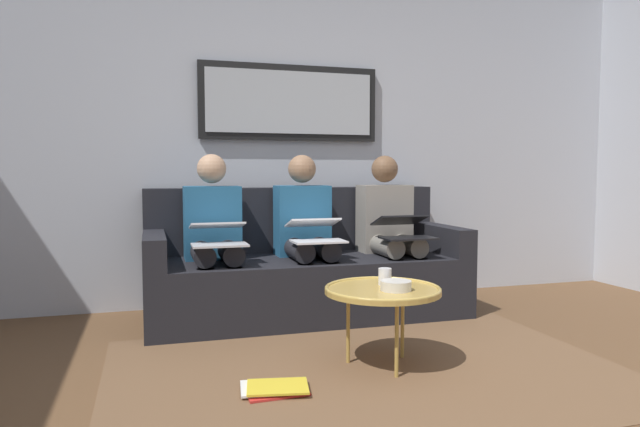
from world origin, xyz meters
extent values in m
cube|color=#B7BCC6|center=(0.00, -2.60, 1.30)|extent=(6.00, 0.12, 2.60)
cube|color=brown|center=(0.00, -0.85, 0.00)|extent=(2.60, 1.80, 0.01)
cube|color=black|center=(0.00, -2.05, 0.21)|extent=(2.20, 0.90, 0.42)
cube|color=black|center=(0.00, -2.40, 0.66)|extent=(2.20, 0.20, 0.48)
cube|color=black|center=(-1.03, -2.05, 0.52)|extent=(0.14, 0.90, 0.20)
cube|color=black|center=(1.03, -2.05, 0.52)|extent=(0.14, 0.90, 0.20)
cube|color=black|center=(0.00, -2.51, 1.55)|extent=(1.40, 0.04, 0.57)
cube|color=#B2B7BC|center=(0.00, -2.48, 1.55)|extent=(1.30, 0.01, 0.47)
cylinder|color=tan|center=(-0.10, -0.90, 0.40)|extent=(0.61, 0.61, 0.03)
torus|color=tan|center=(-0.10, -0.90, 0.41)|extent=(0.61, 0.61, 0.02)
cylinder|color=#B28E42|center=(-0.10, -0.72, 0.19)|extent=(0.02, 0.02, 0.39)
cylinder|color=#B28E42|center=(-0.26, -0.99, 0.19)|extent=(0.02, 0.02, 0.39)
cylinder|color=#B28E42|center=(0.06, -0.99, 0.19)|extent=(0.02, 0.02, 0.39)
cylinder|color=silver|center=(-0.15, -0.98, 0.46)|extent=(0.07, 0.07, 0.09)
cylinder|color=beige|center=(-0.15, -0.83, 0.44)|extent=(0.16, 0.16, 0.05)
cube|color=gray|center=(-0.64, -2.15, 0.67)|extent=(0.38, 0.22, 0.50)
sphere|color=brown|center=(-0.64, -2.15, 1.04)|extent=(0.20, 0.20, 0.20)
cylinder|color=gray|center=(-0.73, -1.94, 0.49)|extent=(0.14, 0.42, 0.14)
cylinder|color=gray|center=(-0.55, -1.94, 0.49)|extent=(0.14, 0.42, 0.14)
cylinder|color=gray|center=(-0.73, -1.73, 0.21)|extent=(0.11, 0.11, 0.42)
cylinder|color=gray|center=(-0.55, -1.73, 0.21)|extent=(0.11, 0.11, 0.42)
cube|color=black|center=(-0.64, -1.73, 0.57)|extent=(0.36, 0.22, 0.01)
cube|color=black|center=(-0.64, -1.88, 0.68)|extent=(0.36, 0.21, 0.08)
cube|color=#A5C6EA|center=(-0.64, -1.87, 0.68)|extent=(0.32, 0.19, 0.07)
cube|color=#235B84|center=(0.00, -2.15, 0.67)|extent=(0.38, 0.22, 0.50)
sphere|color=#997051|center=(0.00, -2.15, 1.04)|extent=(0.20, 0.20, 0.20)
cylinder|color=#232328|center=(-0.09, -1.94, 0.49)|extent=(0.14, 0.42, 0.14)
cylinder|color=#232328|center=(0.09, -1.94, 0.49)|extent=(0.14, 0.42, 0.14)
cylinder|color=#232328|center=(-0.09, -1.73, 0.21)|extent=(0.11, 0.11, 0.42)
cylinder|color=#232328|center=(0.09, -1.73, 0.21)|extent=(0.11, 0.11, 0.42)
cube|color=white|center=(0.00, -1.73, 0.57)|extent=(0.34, 0.22, 0.01)
cube|color=white|center=(0.00, -1.87, 0.68)|extent=(0.34, 0.21, 0.07)
cube|color=#A5C6EA|center=(0.00, -1.87, 0.68)|extent=(0.31, 0.19, 0.06)
cube|color=#235B84|center=(0.64, -2.15, 0.67)|extent=(0.38, 0.22, 0.50)
sphere|color=tan|center=(0.64, -2.15, 1.04)|extent=(0.20, 0.20, 0.20)
cylinder|color=#232328|center=(0.55, -1.94, 0.49)|extent=(0.14, 0.42, 0.14)
cylinder|color=#232328|center=(0.73, -1.94, 0.49)|extent=(0.14, 0.42, 0.14)
cylinder|color=#232328|center=(0.55, -1.73, 0.21)|extent=(0.11, 0.11, 0.42)
cylinder|color=#232328|center=(0.73, -1.73, 0.21)|extent=(0.11, 0.11, 0.42)
cube|color=silver|center=(0.64, -1.73, 0.57)|extent=(0.34, 0.21, 0.01)
cube|color=silver|center=(0.64, -1.86, 0.68)|extent=(0.34, 0.21, 0.06)
cube|color=#A5C6EA|center=(0.64, -1.85, 0.68)|extent=(0.31, 0.18, 0.04)
cube|color=red|center=(0.51, -0.70, 0.01)|extent=(0.29, 0.21, 0.01)
cube|color=white|center=(0.53, -0.72, 0.02)|extent=(0.30, 0.24, 0.01)
cube|color=yellow|center=(0.50, -0.70, 0.03)|extent=(0.31, 0.25, 0.01)
camera|label=1|loc=(1.05, 1.82, 1.01)|focal=32.08mm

